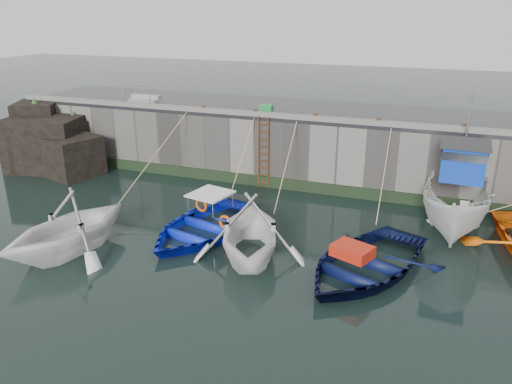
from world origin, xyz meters
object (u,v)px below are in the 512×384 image
(bollard_c, at_px, (316,117))
(bollard_d, at_px, (379,121))
(bollard_b, at_px, (255,112))
(boat_near_blacktrim, at_px, (250,256))
(fish_crate, at_px, (266,108))
(boat_near_white, at_px, (70,251))
(boat_far_white, at_px, (457,200))
(bollard_a, at_px, (204,109))
(bollard_e, at_px, (464,128))
(boat_near_navy, at_px, (364,271))
(boat_near_blue, at_px, (203,233))
(ladder, at_px, (263,153))

(bollard_c, relative_size, bollard_d, 1.00)
(bollard_b, xyz_separation_m, bollard_c, (2.70, 0.00, 0.00))
(boat_near_blacktrim, bearing_deg, fish_crate, 86.67)
(boat_near_white, relative_size, bollard_d, 16.48)
(boat_far_white, relative_size, bollard_a, 22.41)
(bollard_a, bearing_deg, bollard_d, 0.00)
(bollard_c, relative_size, bollard_e, 1.00)
(boat_near_navy, distance_m, boat_far_white, 5.34)
(boat_near_blacktrim, distance_m, bollard_d, 8.08)
(fish_crate, height_order, bollard_d, fish_crate)
(bollard_a, bearing_deg, boat_near_blue, -65.60)
(bollard_c, distance_m, bollard_e, 5.80)
(bollard_e, bearing_deg, boat_near_blue, -146.02)
(boat_near_blacktrim, xyz_separation_m, bollard_c, (0.42, 6.73, 3.30))
(boat_near_navy, height_order, boat_far_white, boat_far_white)
(boat_near_navy, xyz_separation_m, bollard_d, (-0.64, 6.44, 3.30))
(bollard_b, bearing_deg, boat_far_white, -12.47)
(fish_crate, distance_m, bollard_b, 0.88)
(boat_near_white, distance_m, bollard_a, 9.16)
(boat_near_white, distance_m, bollard_c, 11.00)
(ladder, bearing_deg, boat_near_navy, -48.31)
(bollard_a, xyz_separation_m, bollard_b, (2.50, 0.00, 0.00))
(fish_crate, relative_size, bollard_c, 2.00)
(boat_near_navy, xyz_separation_m, bollard_b, (-5.94, 6.44, 3.30))
(boat_far_white, xyz_separation_m, bollard_c, (-5.85, 1.89, 2.28))
(boat_far_white, bearing_deg, bollard_c, 164.41)
(boat_near_white, distance_m, boat_near_navy, 9.62)
(bollard_a, distance_m, bollard_b, 2.50)
(boat_near_blacktrim, bearing_deg, boat_far_white, 19.08)
(bollard_a, bearing_deg, bollard_e, 0.00)
(bollard_d, xyz_separation_m, bollard_e, (3.20, 0.00, 0.00))
(ladder, bearing_deg, boat_near_blacktrim, -74.47)
(boat_near_blacktrim, bearing_deg, bollard_e, 28.67)
(bollard_a, xyz_separation_m, bollard_c, (5.20, 0.00, 0.00))
(bollard_b, bearing_deg, fish_crate, 76.30)
(boat_near_blacktrim, height_order, boat_far_white, boat_far_white)
(boat_near_white, relative_size, fish_crate, 8.22)
(boat_near_blacktrim, distance_m, boat_far_white, 7.99)
(boat_near_white, height_order, boat_near_blacktrim, boat_near_white)
(boat_near_blacktrim, xyz_separation_m, fish_crate, (-2.07, 7.59, 3.33))
(boat_near_navy, xyz_separation_m, boat_far_white, (2.61, 4.55, 1.02))
(boat_near_blacktrim, relative_size, bollard_c, 16.21)
(boat_near_blacktrim, distance_m, fish_crate, 8.54)
(boat_far_white, height_order, bollard_c, boat_far_white)
(boat_near_blue, relative_size, bollard_e, 18.51)
(fish_crate, bearing_deg, boat_near_navy, -54.01)
(bollard_a, relative_size, bollard_c, 1.00)
(fish_crate, bearing_deg, bollard_a, -164.55)
(bollard_d, bearing_deg, boat_near_blue, -132.61)
(boat_near_navy, distance_m, bollard_b, 9.36)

